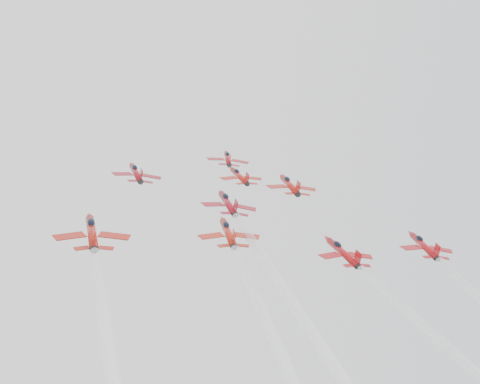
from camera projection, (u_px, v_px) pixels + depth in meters
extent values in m
cylinder|color=#9E0F16|center=(228.00, 159.00, 140.13)|extent=(1.05, 8.50, 6.15)
cone|color=#9E0F16|center=(222.00, 152.00, 145.48)|extent=(1.05, 2.32, 2.03)
cone|color=black|center=(233.00, 166.00, 135.22)|extent=(1.05, 1.53, 1.50)
ellipsoid|color=black|center=(226.00, 154.00, 142.01)|extent=(0.95, 2.22, 1.87)
cube|color=#9E0F16|center=(216.00, 159.00, 138.80)|extent=(3.90, 2.52, 1.03)
cube|color=#9E0F16|center=(240.00, 161.00, 140.09)|extent=(3.90, 2.52, 1.03)
cube|color=#9E0F16|center=(233.00, 159.00, 135.93)|extent=(0.11, 2.48, 2.53)
cube|color=#9E0F16|center=(226.00, 164.00, 135.76)|extent=(1.87, 1.25, 0.59)
cube|color=#9E0F16|center=(238.00, 165.00, 136.43)|extent=(1.87, 1.25, 0.59)
cylinder|color=maroon|center=(136.00, 174.00, 120.93)|extent=(1.06, 8.61, 6.23)
cone|color=maroon|center=(134.00, 164.00, 126.34)|extent=(1.06, 2.35, 2.06)
cone|color=black|center=(138.00, 183.00, 115.95)|extent=(1.06, 1.55, 1.52)
ellipsoid|color=black|center=(136.00, 167.00, 122.83)|extent=(0.96, 2.25, 1.90)
cube|color=maroon|center=(122.00, 174.00, 119.58)|extent=(3.95, 2.56, 1.04)
cube|color=maroon|center=(151.00, 176.00, 120.88)|extent=(3.95, 2.56, 1.04)
cube|color=maroon|center=(139.00, 174.00, 116.67)|extent=(0.12, 2.51, 2.57)
cube|color=maroon|center=(130.00, 181.00, 116.50)|extent=(1.90, 1.27, 0.60)
cube|color=maroon|center=(146.00, 182.00, 117.18)|extent=(1.90, 1.27, 0.60)
cylinder|color=#AD1810|center=(240.00, 177.00, 128.76)|extent=(0.99, 8.00, 5.79)
cone|color=#AD1810|center=(234.00, 168.00, 133.80)|extent=(0.99, 2.19, 1.91)
cone|color=black|center=(246.00, 185.00, 124.14)|extent=(0.99, 1.44, 1.42)
ellipsoid|color=black|center=(238.00, 171.00, 130.53)|extent=(0.90, 2.09, 1.76)
cube|color=#AD1810|center=(228.00, 177.00, 127.51)|extent=(3.67, 2.38, 0.97)
cube|color=#AD1810|center=(253.00, 179.00, 128.72)|extent=(3.67, 2.38, 0.97)
cube|color=#AD1810|center=(245.00, 178.00, 124.81)|extent=(0.11, 2.34, 2.39)
cube|color=#AD1810|center=(238.00, 183.00, 124.65)|extent=(1.76, 1.18, 0.56)
cube|color=#AD1810|center=(251.00, 184.00, 125.28)|extent=(1.76, 1.18, 0.56)
cylinder|color=#AE1710|center=(290.00, 186.00, 127.89)|extent=(1.15, 9.35, 6.75)
cone|color=#AE1710|center=(281.00, 176.00, 133.77)|extent=(1.15, 2.55, 2.23)
cone|color=black|center=(299.00, 196.00, 122.49)|extent=(1.15, 1.68, 1.65)
ellipsoid|color=black|center=(287.00, 179.00, 129.95)|extent=(1.05, 2.44, 2.06)
cube|color=#AE1710|center=(277.00, 186.00, 126.43)|extent=(4.28, 2.77, 1.13)
cube|color=#AE1710|center=(305.00, 188.00, 127.84)|extent=(4.28, 2.77, 1.13)
cube|color=#AE1710|center=(298.00, 187.00, 123.28)|extent=(0.13, 2.73, 2.79)
cube|color=#AE1710|center=(290.00, 193.00, 123.09)|extent=(2.06, 1.37, 0.65)
cube|color=#AE1710|center=(305.00, 194.00, 123.82)|extent=(2.06, 1.37, 0.65)
cylinder|color=maroon|center=(228.00, 204.00, 112.10)|extent=(1.12, 9.10, 6.57)
cone|color=maroon|center=(221.00, 192.00, 117.82)|extent=(1.12, 2.49, 2.17)
cone|color=black|center=(235.00, 216.00, 106.84)|extent=(1.12, 1.64, 1.61)
ellipsoid|color=black|center=(226.00, 196.00, 114.10)|extent=(1.02, 2.37, 2.00)
cube|color=maroon|center=(213.00, 205.00, 110.67)|extent=(4.17, 2.70, 1.10)
cube|color=maroon|center=(245.00, 207.00, 112.05)|extent=(4.17, 2.70, 1.10)
cube|color=maroon|center=(235.00, 206.00, 107.60)|extent=(0.12, 2.65, 2.71)
cube|color=maroon|center=(225.00, 213.00, 107.42)|extent=(2.00, 1.34, 0.63)
cube|color=maroon|center=(242.00, 214.00, 108.14)|extent=(2.00, 1.34, 0.63)
cylinder|color=#A6190F|center=(92.00, 233.00, 91.69)|extent=(1.22, 9.95, 7.19)
cone|color=#A6190F|center=(91.00, 215.00, 97.95)|extent=(1.22, 2.72, 2.38)
cone|color=black|center=(92.00, 251.00, 85.95)|extent=(1.22, 1.79, 1.76)
ellipsoid|color=black|center=(92.00, 222.00, 93.89)|extent=(1.11, 2.59, 2.19)
cube|color=#A6190F|center=(69.00, 235.00, 90.14)|extent=(4.56, 2.95, 1.20)
cube|color=#A6190F|center=(114.00, 237.00, 91.64)|extent=(4.56, 2.95, 1.20)
cube|color=#A6190F|center=(93.00, 238.00, 86.78)|extent=(0.13, 2.90, 2.96)
cube|color=#A6190F|center=(80.00, 247.00, 86.59)|extent=(2.19, 1.46, 0.69)
cube|color=#A6190F|center=(104.00, 249.00, 87.36)|extent=(2.19, 1.46, 0.69)
cylinder|color=#B11F10|center=(228.00, 233.00, 99.03)|extent=(1.08, 8.80, 6.36)
cone|color=#B11F10|center=(221.00, 219.00, 104.56)|extent=(1.08, 2.40, 2.10)
cone|color=black|center=(236.00, 248.00, 93.94)|extent=(1.08, 1.58, 1.56)
ellipsoid|color=black|center=(226.00, 225.00, 100.97)|extent=(0.99, 2.30, 1.94)
cube|color=#B11F10|center=(212.00, 235.00, 97.65)|extent=(4.03, 2.61, 1.06)
cube|color=#B11F10|center=(247.00, 237.00, 98.98)|extent=(4.03, 2.61, 1.06)
cube|color=#B11F10|center=(235.00, 237.00, 94.68)|extent=(0.12, 2.57, 2.62)
cube|color=#B11F10|center=(225.00, 245.00, 94.51)|extent=(1.94, 1.29, 0.61)
cube|color=#B11F10|center=(244.00, 246.00, 95.20)|extent=(1.94, 1.29, 0.61)
cylinder|color=#A70F14|center=(343.00, 253.00, 98.21)|extent=(1.01, 8.18, 5.91)
cone|color=#A70F14|center=(330.00, 238.00, 103.36)|extent=(1.01, 2.23, 1.95)
cone|color=black|center=(356.00, 268.00, 93.49)|extent=(1.01, 1.47, 1.45)
ellipsoid|color=black|center=(339.00, 245.00, 100.02)|extent=(0.92, 2.13, 1.80)
cube|color=#A70F14|center=(329.00, 255.00, 96.94)|extent=(3.75, 2.43, 0.99)
cube|color=#A70F14|center=(361.00, 256.00, 98.17)|extent=(3.75, 2.43, 0.99)
cube|color=#A70F14|center=(355.00, 258.00, 94.18)|extent=(0.11, 2.39, 2.44)
cube|color=#A70F14|center=(346.00, 265.00, 94.01)|extent=(1.80, 1.20, 0.57)
cube|color=#A70F14|center=(362.00, 266.00, 94.66)|extent=(1.80, 1.20, 0.57)
cylinder|color=#A91016|center=(424.00, 246.00, 106.11)|extent=(1.02, 8.26, 5.97)
cone|color=#A91016|center=(408.00, 233.00, 111.30)|extent=(1.02, 2.26, 1.97)
cone|color=black|center=(440.00, 260.00, 101.34)|extent=(1.02, 1.49, 1.46)
ellipsoid|color=black|center=(419.00, 239.00, 107.93)|extent=(0.92, 2.15, 1.82)
cube|color=#A91016|center=(412.00, 248.00, 104.82)|extent=(3.78, 2.45, 1.00)
cube|color=#A91016|center=(441.00, 249.00, 106.06)|extent=(3.78, 2.45, 1.00)
cube|color=#A91016|center=(438.00, 250.00, 102.03)|extent=(0.11, 2.41, 2.46)
cube|color=#A91016|center=(430.00, 257.00, 101.87)|extent=(1.82, 1.21, 0.57)
cube|color=#A91016|center=(445.00, 258.00, 102.51)|extent=(1.82, 1.21, 0.57)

